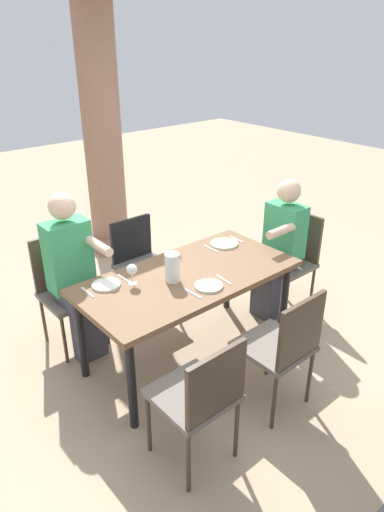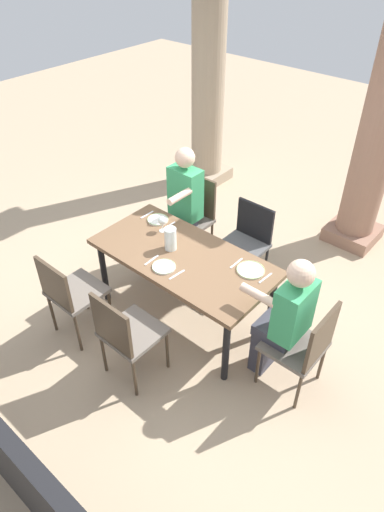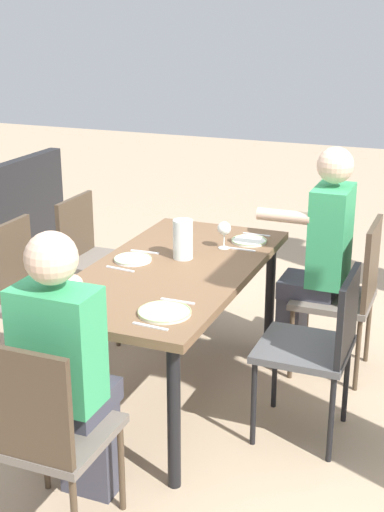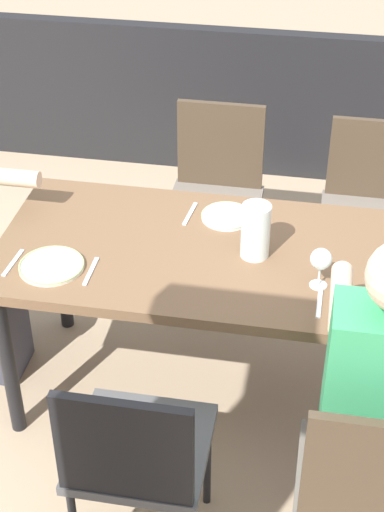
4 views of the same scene
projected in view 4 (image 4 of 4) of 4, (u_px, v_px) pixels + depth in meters
name	position (u px, v px, depth m)	size (l,w,h in m)	color
ground_plane	(212.00, 393.00, 3.50)	(16.00, 16.00, 0.00)	tan
dining_table	(215.00, 267.00, 3.10)	(1.67, 0.83, 0.76)	brown
chair_west_north	(369.00, 488.00, 2.43)	(0.44, 0.44, 0.93)	#6A6158
chair_west_south	(369.00, 203.00, 3.77)	(0.44, 0.44, 0.90)	#6A6158
chair_mid_north	(136.00, 455.00, 2.54)	(0.44, 0.44, 0.88)	#4F4F50
chair_mid_south	(216.00, 188.00, 3.87)	(0.44, 0.44, 0.92)	#6A6158
diner_woman_green	(376.00, 401.00, 2.47)	(0.35, 0.49, 1.34)	#3F3F4C
patio_railing	(265.00, 105.00, 4.84)	(4.07, 0.10, 0.90)	black
plate_0	(363.00, 306.00, 2.77)	(0.21, 0.21, 0.02)	white
wine_glass_0	(321.00, 260.00, 2.81)	(0.08, 0.08, 0.16)	white
spoon_0	(319.00, 302.00, 2.80)	(0.02, 0.17, 0.01)	silver
plate_1	(227.00, 216.00, 3.24)	(0.21, 0.21, 0.02)	white
fork_1	(264.00, 221.00, 3.22)	(0.02, 0.17, 0.01)	silver
spoon_1	(190.00, 214.00, 3.27)	(0.02, 0.17, 0.01)	silver
plate_2	(52.00, 266.00, 2.96)	(0.24, 0.24, 0.02)	silver
fork_2	(91.00, 271.00, 2.95)	(0.02, 0.17, 0.01)	silver
spoon_2	(13.00, 263.00, 2.99)	(0.02, 0.17, 0.01)	silver
water_pitcher	(255.00, 234.00, 2.98)	(0.11, 0.11, 0.22)	white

